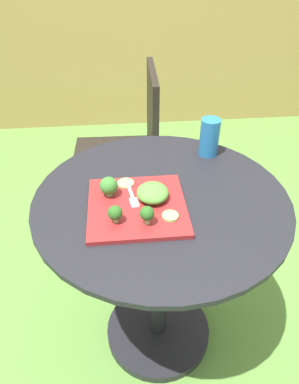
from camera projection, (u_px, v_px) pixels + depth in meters
ground_plane at (158, 332)px, 1.57m from camera, size 12.00×12.00×0.00m
bamboo_fence at (128, 30)px, 2.77m from camera, size 8.00×0.08×1.56m
patio_table at (160, 263)px, 1.30m from camera, size 0.80×0.80×0.76m
patio_chair at (131, 143)px, 1.86m from camera, size 0.45×0.45×0.90m
salad_plate at (137, 207)px, 1.07m from camera, size 0.29×0.29×0.01m
drinking_glass at (209, 139)px, 1.29m from camera, size 0.07×0.07×0.14m
fork at (132, 195)px, 1.10m from camera, size 0.04×0.15×0.00m
lettuce_mound at (153, 193)px, 1.07m from camera, size 0.10×0.10×0.04m
broccoli_floret_0 at (109, 186)px, 1.08m from camera, size 0.06×0.06×0.06m
broccoli_floret_1 at (147, 214)px, 0.98m from camera, size 0.04×0.04×0.06m
broccoli_floret_2 at (115, 213)px, 0.98m from camera, size 0.04×0.04×0.05m
cucumber_slice_0 at (170, 216)px, 1.02m from camera, size 0.05×0.05×0.01m
cucumber_slice_1 at (126, 183)px, 1.15m from camera, size 0.05×0.05×0.01m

